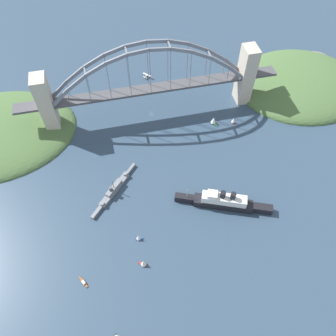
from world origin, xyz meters
The scene contains 11 objects.
ground_plane centered at (0.00, 0.00, 0.00)m, with size 1400.00×1400.00×0.00m, color #2D4256.
harbor_arch_bridge centered at (0.00, 0.00, 34.07)m, with size 259.41×18.49×82.17m.
headland_west_shore centered at (-173.90, -9.12, 0.00)m, with size 144.45×127.63×29.41m.
ocean_liner centered at (-38.55, 123.49, 6.30)m, with size 79.18×36.22×20.36m.
naval_cruiser centered at (50.76, 88.56, 2.64)m, with size 45.63×49.83×16.37m.
seaplane_taxiing_near_bridge centered at (-6.10, -57.97, 2.34)m, with size 9.49×9.64×5.26m.
small_boat_0 centered at (-59.09, 28.67, 4.38)m, with size 6.68×8.76×9.37m.
small_boat_1 centered at (83.36, 163.53, 0.69)m, with size 6.35×9.91×1.97m.
small_boat_2 centered at (37.29, 160.03, 3.86)m, with size 7.14×5.99×8.25m.
small_boat_3 centered at (37.25, 138.30, 3.11)m, with size 6.30×3.59×6.71m.
small_boat_4 centered at (-79.38, 32.15, 3.36)m, with size 5.05×6.88×7.10m.
Camera 1 is at (40.10, 257.63, 254.94)m, focal length 36.53 mm.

